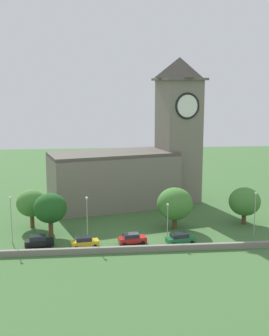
{
  "coord_description": "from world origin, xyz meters",
  "views": [
    {
      "loc": [
        -7.02,
        -69.75,
        24.95
      ],
      "look_at": [
        0.61,
        8.69,
        10.64
      ],
      "focal_mm": 47.08,
      "sensor_mm": 36.0,
      "label": 1
    }
  ],
  "objects_px": {
    "car_red": "(132,238)",
    "tree_riverside_west": "(245,202)",
    "car_black": "(39,241)",
    "streetlamp_west_end": "(11,213)",
    "car_yellow": "(85,242)",
    "streetlamp_east_mid": "(255,207)",
    "streetlamp_west_mid": "(87,212)",
    "church": "(137,161)",
    "car_green": "(180,238)",
    "tree_by_tower": "(32,203)",
    "tree_churchyard": "(175,204)",
    "tree_riverside_east": "(50,208)",
    "streetlamp_central": "(168,215)"
  },
  "relations": [
    {
      "from": "car_red",
      "to": "tree_riverside_west",
      "type": "bearing_deg",
      "value": 21.65
    },
    {
      "from": "car_black",
      "to": "streetlamp_west_end",
      "type": "bearing_deg",
      "value": 152.11
    },
    {
      "from": "tree_riverside_west",
      "to": "streetlamp_west_end",
      "type": "bearing_deg",
      "value": -171.17
    },
    {
      "from": "car_yellow",
      "to": "streetlamp_east_mid",
      "type": "distance_m",
      "value": 29.16
    },
    {
      "from": "streetlamp_west_mid",
      "to": "streetlamp_east_mid",
      "type": "bearing_deg",
      "value": -0.85
    },
    {
      "from": "church",
      "to": "car_green",
      "type": "distance_m",
      "value": 27.47
    },
    {
      "from": "streetlamp_west_mid",
      "to": "tree_riverside_west",
      "type": "distance_m",
      "value": 29.75
    },
    {
      "from": "tree_by_tower",
      "to": "church",
      "type": "bearing_deg",
      "value": 35.16
    },
    {
      "from": "car_yellow",
      "to": "tree_churchyard",
      "type": "height_order",
      "value": "tree_churchyard"
    },
    {
      "from": "car_red",
      "to": "car_green",
      "type": "bearing_deg",
      "value": -5.5
    },
    {
      "from": "car_black",
      "to": "tree_riverside_east",
      "type": "xyz_separation_m",
      "value": [
        1.43,
        5.47,
        3.9
      ]
    },
    {
      "from": "car_green",
      "to": "streetlamp_west_mid",
      "type": "bearing_deg",
      "value": 169.63
    },
    {
      "from": "tree_riverside_east",
      "to": "church",
      "type": "bearing_deg",
      "value": 49.28
    },
    {
      "from": "streetlamp_west_end",
      "to": "streetlamp_west_mid",
      "type": "distance_m",
      "value": 12.25
    },
    {
      "from": "tree_riverside_west",
      "to": "tree_churchyard",
      "type": "xyz_separation_m",
      "value": [
        -13.39,
        -1.48,
        0.32
      ]
    },
    {
      "from": "car_yellow",
      "to": "car_red",
      "type": "distance_m",
      "value": 7.71
    },
    {
      "from": "tree_riverside_west",
      "to": "streetlamp_central",
      "type": "bearing_deg",
      "value": -155.68
    },
    {
      "from": "car_black",
      "to": "streetlamp_central",
      "type": "bearing_deg",
      "value": 4.72
    },
    {
      "from": "car_red",
      "to": "tree_riverside_west",
      "type": "relative_size",
      "value": 0.68
    },
    {
      "from": "streetlamp_west_end",
      "to": "tree_by_tower",
      "type": "relative_size",
      "value": 1.12
    },
    {
      "from": "streetlamp_west_mid",
      "to": "streetlamp_east_mid",
      "type": "height_order",
      "value": "streetlamp_east_mid"
    },
    {
      "from": "car_yellow",
      "to": "streetlamp_west_end",
      "type": "relative_size",
      "value": 0.59
    },
    {
      "from": "streetlamp_west_mid",
      "to": "streetlamp_central",
      "type": "distance_m",
      "value": 13.35
    },
    {
      "from": "tree_churchyard",
      "to": "car_red",
      "type": "bearing_deg",
      "value": -139.5
    },
    {
      "from": "church",
      "to": "tree_by_tower",
      "type": "relative_size",
      "value": 4.96
    },
    {
      "from": "tree_by_tower",
      "to": "streetlamp_west_end",
      "type": "bearing_deg",
      "value": -105.1
    },
    {
      "from": "church",
      "to": "tree_by_tower",
      "type": "xyz_separation_m",
      "value": [
        -20.72,
        -14.6,
        -5.01
      ]
    },
    {
      "from": "car_green",
      "to": "tree_churchyard",
      "type": "height_order",
      "value": "tree_churchyard"
    },
    {
      "from": "streetlamp_east_mid",
      "to": "car_red",
      "type": "bearing_deg",
      "value": -175.7
    },
    {
      "from": "church",
      "to": "streetlamp_west_end",
      "type": "distance_m",
      "value": 32.55
    },
    {
      "from": "streetlamp_central",
      "to": "streetlamp_east_mid",
      "type": "height_order",
      "value": "streetlamp_east_mid"
    },
    {
      "from": "car_red",
      "to": "streetlamp_west_mid",
      "type": "relative_size",
      "value": 0.62
    },
    {
      "from": "car_red",
      "to": "streetlamp_central",
      "type": "xyz_separation_m",
      "value": [
        6.09,
        1.56,
        3.35
      ]
    },
    {
      "from": "car_yellow",
      "to": "streetlamp_east_mid",
      "type": "relative_size",
      "value": 0.59
    },
    {
      "from": "streetlamp_west_mid",
      "to": "streetlamp_west_end",
      "type": "bearing_deg",
      "value": 178.91
    },
    {
      "from": "streetlamp_east_mid",
      "to": "tree_by_tower",
      "type": "relative_size",
      "value": 1.12
    },
    {
      "from": "streetlamp_west_end",
      "to": "streetlamp_central",
      "type": "distance_m",
      "value": 25.58
    },
    {
      "from": "car_yellow",
      "to": "tree_riverside_east",
      "type": "height_order",
      "value": "tree_riverside_east"
    },
    {
      "from": "car_green",
      "to": "car_yellow",
      "type": "bearing_deg",
      "value": -179.55
    },
    {
      "from": "streetlamp_west_mid",
      "to": "tree_churchyard",
      "type": "relative_size",
      "value": 1.01
    },
    {
      "from": "streetlamp_west_end",
      "to": "tree_churchyard",
      "type": "xyz_separation_m",
      "value": [
        27.85,
        4.92,
        -0.57
      ]
    },
    {
      "from": "tree_riverside_east",
      "to": "tree_churchyard",
      "type": "xyz_separation_m",
      "value": [
        21.86,
        1.87,
        -0.29
      ]
    },
    {
      "from": "streetlamp_east_mid",
      "to": "tree_churchyard",
      "type": "relative_size",
      "value": 1.04
    },
    {
      "from": "tree_riverside_east",
      "to": "car_yellow",
      "type": "bearing_deg",
      "value": -46.63
    },
    {
      "from": "tree_riverside_east",
      "to": "tree_riverside_west",
      "type": "height_order",
      "value": "tree_riverside_east"
    },
    {
      "from": "car_red",
      "to": "streetlamp_west_end",
      "type": "xyz_separation_m",
      "value": [
        -19.47,
        2.24,
        4.28
      ]
    },
    {
      "from": "car_green",
      "to": "tree_by_tower",
      "type": "xyz_separation_m",
      "value": [
        -25.12,
        11.1,
        3.63
      ]
    },
    {
      "from": "car_green",
      "to": "streetlamp_east_mid",
      "type": "bearing_deg",
      "value": 10.02
    },
    {
      "from": "car_black",
      "to": "streetlamp_east_mid",
      "type": "distance_m",
      "value": 36.27
    },
    {
      "from": "streetlamp_west_end",
      "to": "car_yellow",
      "type": "bearing_deg",
      "value": -14.76
    }
  ]
}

